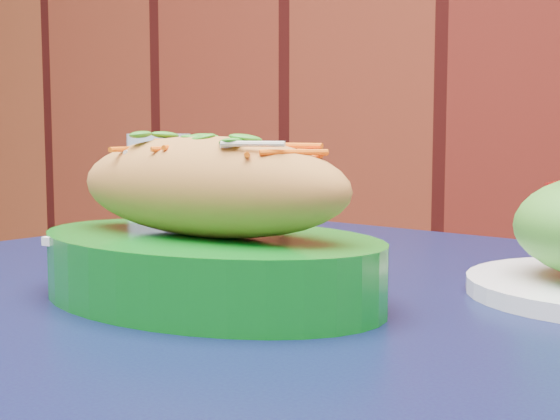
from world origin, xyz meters
The scene contains 2 objects.
banh_mi_basket centered at (0.21, 1.69, 0.80)m, with size 0.28×0.20×0.12m.
water_glass centered at (-0.01, 1.94, 0.81)m, with size 0.07×0.07×0.11m, color silver.
Camera 1 is at (0.51, 1.25, 0.87)m, focal length 50.00 mm.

